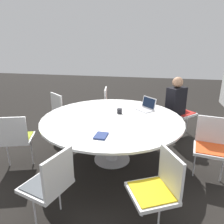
# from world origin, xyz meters

# --- Properties ---
(ground_plane) EXTENTS (16.00, 16.00, 0.00)m
(ground_plane) POSITION_xyz_m (0.00, 0.00, 0.00)
(ground_plane) COLOR black
(conference_table) EXTENTS (2.19, 2.19, 0.73)m
(conference_table) POSITION_xyz_m (0.00, 0.00, 0.64)
(conference_table) COLOR #B7B7BC
(conference_table) RESTS_ON ground_plane
(chair_0) EXTENTS (0.61, 0.61, 0.88)m
(chair_0) POSITION_xyz_m (-1.30, 1.17, 0.53)
(chair_0) COLOR silver
(chair_0) RESTS_ON ground_plane
(chair_1) EXTENTS (0.50, 0.48, 0.88)m
(chair_1) POSITION_xyz_m (-1.42, -0.28, 0.53)
(chair_1) COLOR silver
(chair_1) RESTS_ON ground_plane
(chair_2) EXTENTS (0.60, 0.61, 0.88)m
(chair_2) POSITION_xyz_m (-0.84, -1.18, 0.53)
(chair_2) COLOR silver
(chair_2) RESTS_ON ground_plane
(chair_3) EXTENTS (0.53, 0.54, 0.88)m
(chair_3) POSITION_xyz_m (0.49, -1.36, 0.53)
(chair_3) COLOR silver
(chair_3) RESTS_ON ground_plane
(chair_4) EXTENTS (0.55, 0.53, 0.88)m
(chair_4) POSITION_xyz_m (1.40, -0.38, 0.53)
(chair_4) COLOR silver
(chair_4) RESTS_ON ground_plane
(chair_5) EXTENTS (0.58, 0.57, 0.88)m
(chair_5) POSITION_xyz_m (1.27, 0.70, 0.53)
(chair_5) COLOR silver
(chair_5) RESTS_ON ground_plane
(chair_6) EXTENTS (0.49, 0.51, 0.88)m
(chair_6) POSITION_xyz_m (0.19, 1.44, 0.53)
(chair_6) COLOR silver
(chair_6) RESTS_ON ground_plane
(person_0) EXTENTS (0.41, 0.41, 1.23)m
(person_0) POSITION_xyz_m (-1.07, 1.06, 0.72)
(person_0) COLOR black
(person_0) RESTS_ON ground_plane
(laptop) EXTENTS (0.38, 0.38, 0.21)m
(laptop) POSITION_xyz_m (-0.52, 0.51, 0.79)
(laptop) COLOR silver
(laptop) RESTS_ON conference_table
(spiral_notebook) EXTENTS (0.22, 0.16, 0.02)m
(spiral_notebook) POSITION_xyz_m (0.68, -0.01, 0.74)
(spiral_notebook) COLOR navy
(spiral_notebook) RESTS_ON conference_table
(coffee_cup) EXTENTS (0.08, 0.08, 0.08)m
(coffee_cup) POSITION_xyz_m (-0.24, 0.08, 0.77)
(coffee_cup) COLOR black
(coffee_cup) RESTS_ON conference_table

